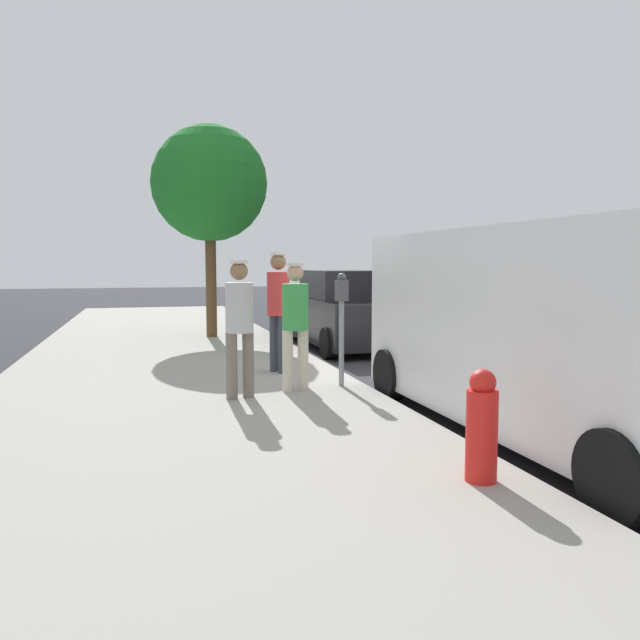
{
  "coord_description": "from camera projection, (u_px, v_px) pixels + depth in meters",
  "views": [
    {
      "loc": [
        3.87,
        8.43,
        1.8
      ],
      "look_at": [
        1.65,
        0.44,
        1.05
      ],
      "focal_mm": 35.27,
      "sensor_mm": 36.0,
      "label": 1
    }
  ],
  "objects": [
    {
      "name": "ground_plane",
      "position": [
        419.0,
        385.0,
        9.29
      ],
      "size": [
        80.0,
        80.0,
        0.0
      ],
      "primitive_type": "plane",
      "color": "#2D2D33"
    },
    {
      "name": "sidewalk_slab",
      "position": [
        177.0,
        393.0,
        8.35
      ],
      "size": [
        5.0,
        32.0,
        0.15
      ],
      "primitive_type": "cube",
      "color": "#9E998E",
      "rests_on": "ground"
    },
    {
      "name": "parking_meter_near",
      "position": [
        342.0,
        310.0,
        8.4
      ],
      "size": [
        0.14,
        0.18,
        1.52
      ],
      "color": "gray",
      "rests_on": "sidewalk_slab"
    },
    {
      "name": "pedestrian_in_green",
      "position": [
        295.0,
        318.0,
        8.1
      ],
      "size": [
        0.36,
        0.34,
        1.65
      ],
      "color": "beige",
      "rests_on": "sidewalk_slab"
    },
    {
      "name": "pedestrian_in_gray",
      "position": [
        239.0,
        320.0,
        7.63
      ],
      "size": [
        0.35,
        0.34,
        1.69
      ],
      "color": "#726656",
      "rests_on": "sidewalk_slab"
    },
    {
      "name": "pedestrian_in_red",
      "position": [
        278.0,
        304.0,
        9.44
      ],
      "size": [
        0.34,
        0.34,
        1.81
      ],
      "color": "#383D47",
      "rests_on": "sidewalk_slab"
    },
    {
      "name": "parked_van",
      "position": [
        551.0,
        326.0,
        6.47
      ],
      "size": [
        2.15,
        5.21,
        2.15
      ],
      "color": "white",
      "rests_on": "ground"
    },
    {
      "name": "parked_sedan_behind",
      "position": [
        345.0,
        312.0,
        13.55
      ],
      "size": [
        2.0,
        4.43,
        1.65
      ],
      "color": "black",
      "rests_on": "ground"
    },
    {
      "name": "street_tree",
      "position": [
        210.0,
        184.0,
        13.89
      ],
      "size": [
        2.56,
        2.56,
        4.69
      ],
      "color": "brown",
      "rests_on": "sidewalk_slab"
    },
    {
      "name": "fire_hydrant",
      "position": [
        482.0,
        427.0,
        4.74
      ],
      "size": [
        0.24,
        0.24,
        0.86
      ],
      "color": "red",
      "rests_on": "sidewalk_slab"
    }
  ]
}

